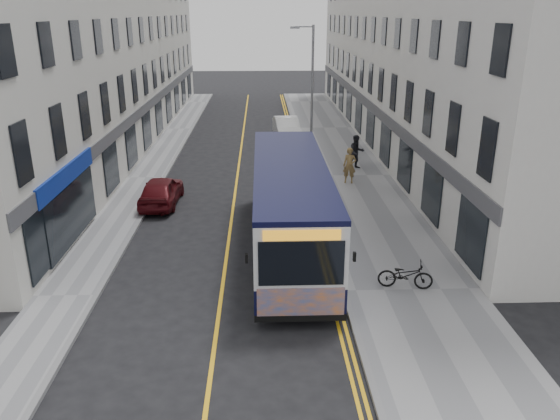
{
  "coord_description": "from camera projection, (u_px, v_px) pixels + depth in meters",
  "views": [
    {
      "loc": [
        1.35,
        -16.92,
        8.67
      ],
      "look_at": [
        2.04,
        2.45,
        1.6
      ],
      "focal_mm": 35.0,
      "sensor_mm": 36.0,
      "label": 1
    }
  ],
  "objects": [
    {
      "name": "ground",
      "position": [
        224.0,
        278.0,
        18.81
      ],
      "size": [
        140.0,
        140.0,
        0.0
      ],
      "primitive_type": "plane",
      "color": "black",
      "rests_on": "ground"
    },
    {
      "name": "pavement_east",
      "position": [
        350.0,
        176.0,
        30.27
      ],
      "size": [
        4.5,
        64.0,
        0.12
      ],
      "primitive_type": "cube",
      "color": "gray",
      "rests_on": "ground"
    },
    {
      "name": "pavement_west",
      "position": [
        146.0,
        178.0,
        29.89
      ],
      "size": [
        2.0,
        64.0,
        0.12
      ],
      "primitive_type": "cube",
      "color": "gray",
      "rests_on": "ground"
    },
    {
      "name": "kerb_east",
      "position": [
        309.0,
        177.0,
        30.19
      ],
      "size": [
        0.18,
        64.0,
        0.13
      ],
      "primitive_type": "cube",
      "color": "slate",
      "rests_on": "ground"
    },
    {
      "name": "kerb_west",
      "position": [
        164.0,
        178.0,
        29.92
      ],
      "size": [
        0.18,
        64.0,
        0.13
      ],
      "primitive_type": "cube",
      "color": "slate",
      "rests_on": "ground"
    },
    {
      "name": "road_centre_line",
      "position": [
        237.0,
        178.0,
        30.08
      ],
      "size": [
        0.12,
        64.0,
        0.01
      ],
      "primitive_type": "cube",
      "color": "yellow",
      "rests_on": "ground"
    },
    {
      "name": "road_dbl_yellow_inner",
      "position": [
        301.0,
        178.0,
        30.2
      ],
      "size": [
        0.1,
        64.0,
        0.01
      ],
      "primitive_type": "cube",
      "color": "yellow",
      "rests_on": "ground"
    },
    {
      "name": "road_dbl_yellow_outer",
      "position": [
        305.0,
        178.0,
        30.2
      ],
      "size": [
        0.1,
        64.0,
        0.01
      ],
      "primitive_type": "cube",
      "color": "yellow",
      "rests_on": "ground"
    },
    {
      "name": "terrace_east",
      "position": [
        411.0,
        46.0,
        36.68
      ],
      "size": [
        6.0,
        46.0,
        13.0
      ],
      "primitive_type": "cube",
      "color": "silver",
      "rests_on": "ground"
    },
    {
      "name": "terrace_west",
      "position": [
        103.0,
        46.0,
        36.0
      ],
      "size": [
        6.0,
        46.0,
        13.0
      ],
      "primitive_type": "cube",
      "color": "beige",
      "rests_on": "ground"
    },
    {
      "name": "streetlamp",
      "position": [
        311.0,
        93.0,
        30.59
      ],
      "size": [
        1.32,
        0.18,
        8.0
      ],
      "color": "gray",
      "rests_on": "ground"
    },
    {
      "name": "city_bus",
      "position": [
        290.0,
        204.0,
        20.54
      ],
      "size": [
        2.72,
        11.66,
        3.39
      ],
      "color": "black",
      "rests_on": "ground"
    },
    {
      "name": "bicycle",
      "position": [
        405.0,
        275.0,
        17.78
      ],
      "size": [
        1.86,
        0.93,
        0.93
      ],
      "primitive_type": "imported",
      "rotation": [
        0.0,
        0.0,
        1.39
      ],
      "color": "black",
      "rests_on": "pavement_east"
    },
    {
      "name": "pedestrian_near",
      "position": [
        350.0,
        165.0,
        28.62
      ],
      "size": [
        0.77,
        0.59,
        1.88
      ],
      "primitive_type": "imported",
      "rotation": [
        0.0,
        0.0,
        -0.22
      ],
      "color": "olive",
      "rests_on": "pavement_east"
    },
    {
      "name": "pedestrian_far",
      "position": [
        356.0,
        152.0,
        31.23
      ],
      "size": [
        1.1,
        0.95,
        1.94
      ],
      "primitive_type": "imported",
      "rotation": [
        0.0,
        0.0,
        0.25
      ],
      "color": "black",
      "rests_on": "pavement_east"
    },
    {
      "name": "car_white",
      "position": [
        287.0,
        128.0,
        39.11
      ],
      "size": [
        2.02,
        4.83,
        1.55
      ],
      "primitive_type": "imported",
      "rotation": [
        0.0,
        0.0,
        0.08
      ],
      "color": "silver",
      "rests_on": "ground"
    },
    {
      "name": "car_maroon",
      "position": [
        161.0,
        191.0,
        25.79
      ],
      "size": [
        1.77,
        4.12,
        1.39
      ],
      "primitive_type": "imported",
      "rotation": [
        0.0,
        0.0,
        3.11
      ],
      "color": "#500D12",
      "rests_on": "ground"
    }
  ]
}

